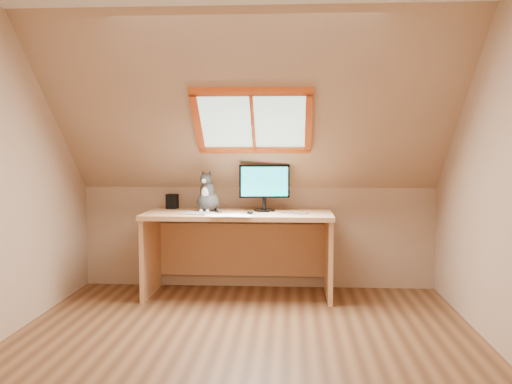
{
  "coord_description": "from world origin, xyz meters",
  "views": [
    {
      "loc": [
        0.34,
        -3.9,
        1.4
      ],
      "look_at": [
        0.03,
        1.0,
        1.01
      ],
      "focal_mm": 40.0,
      "sensor_mm": 36.0,
      "label": 1
    }
  ],
  "objects": [
    {
      "name": "desk_speaker",
      "position": [
        -0.84,
        1.63,
        0.87
      ],
      "size": [
        0.12,
        0.12,
        0.15
      ],
      "primitive_type": "cube",
      "rotation": [
        0.0,
        0.0,
        -0.17
      ],
      "color": "black",
      "rests_on": "desk"
    },
    {
      "name": "monitor",
      "position": [
        0.08,
        1.46,
        1.05
      ],
      "size": [
        0.48,
        0.2,
        0.44
      ],
      "color": "black",
      "rests_on": "desk"
    },
    {
      "name": "room_shell",
      "position": [
        0.0,
        -0.09,
        1.43
      ],
      "size": [
        3.52,
        3.52,
        2.41
      ],
      "color": "tan",
      "rests_on": "ground"
    },
    {
      "name": "graphics_tablet",
      "position": [
        -0.53,
        1.22,
        0.8
      ],
      "size": [
        0.32,
        0.27,
        0.01
      ],
      "primitive_type": "cube",
      "rotation": [
        0.0,
        0.0,
        -0.32
      ],
      "color": "#B2B2B7",
      "rests_on": "desk"
    },
    {
      "name": "cat",
      "position": [
        -0.45,
        1.41,
        0.93
      ],
      "size": [
        0.26,
        0.3,
        0.4
      ],
      "color": "#3A3633",
      "rests_on": "desk"
    },
    {
      "name": "desk",
      "position": [
        -0.16,
        1.45,
        0.56
      ],
      "size": [
        1.74,
        0.76,
        0.79
      ],
      "color": "tan",
      "rests_on": "ground"
    },
    {
      "name": "ground",
      "position": [
        0.0,
        0.0,
        0.0
      ],
      "size": [
        3.5,
        3.5,
        0.0
      ],
      "primitive_type": "plane",
      "color": "brown",
      "rests_on": "ground"
    },
    {
      "name": "papers",
      "position": [
        -0.22,
        1.12,
        0.8
      ],
      "size": [
        0.35,
        0.3,
        0.01
      ],
      "color": "white",
      "rests_on": "desk"
    },
    {
      "name": "cables",
      "position": [
        0.27,
        1.26,
        0.8
      ],
      "size": [
        0.51,
        0.26,
        0.01
      ],
      "color": "silver",
      "rests_on": "desk"
    },
    {
      "name": "mouse",
      "position": [
        -0.04,
        1.19,
        0.81
      ],
      "size": [
        0.08,
        0.11,
        0.03
      ],
      "primitive_type": "ellipsoid",
      "rotation": [
        0.0,
        0.0,
        0.22
      ],
      "color": "black",
      "rests_on": "desk"
    }
  ]
}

